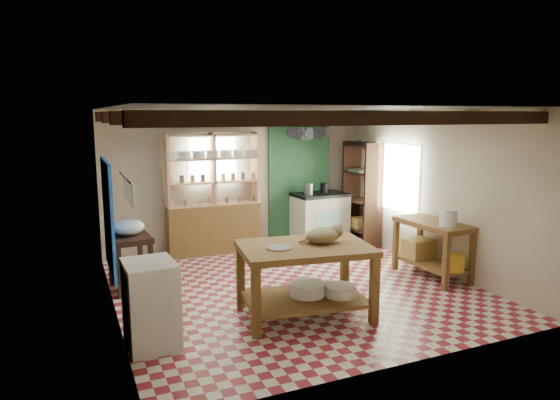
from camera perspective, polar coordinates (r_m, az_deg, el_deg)
name	(u,v)px	position (r m, az deg, el deg)	size (l,w,h in m)	color
floor	(294,288)	(7.45, 1.66, -10.08)	(5.00, 5.00, 0.02)	maroon
ceiling	(295,108)	(7.01, 1.76, 10.43)	(5.00, 5.00, 0.02)	#444348
wall_back	(239,180)	(9.41, -4.76, 2.30)	(5.00, 0.04, 2.60)	#BEB399
wall_front	(404,241)	(5.01, 13.95, -4.61)	(5.00, 0.04, 2.60)	#BEB399
wall_left	(111,215)	(6.48, -18.76, -1.60)	(0.04, 5.00, 2.60)	#BEB399
wall_right	(434,190)	(8.47, 17.22, 1.06)	(0.04, 5.00, 2.60)	#BEB399
ceiling_beams	(295,117)	(7.01, 1.76, 9.45)	(5.00, 3.80, 0.15)	#311B11
blue_wall_patch	(108,217)	(7.40, -19.03, -1.83)	(0.04, 1.40, 1.60)	blue
green_wall_patch	(299,179)	(9.86, 2.21, 2.37)	(1.30, 0.04, 2.30)	#20502D
window_back	(213,160)	(9.20, -7.71, 4.58)	(0.90, 0.02, 0.80)	#B3C8B1
window_right	(396,177)	(9.22, 13.13, 2.55)	(0.02, 1.30, 1.20)	#B3C8B1
utensil_rail	(125,189)	(5.23, -17.27, 1.19)	(0.06, 0.90, 0.28)	black
pot_rack	(309,133)	(9.40, 3.36, 7.69)	(0.86, 0.12, 0.36)	black
shelving_unit	(213,194)	(9.10, -7.64, 0.72)	(1.70, 0.34, 2.20)	tan
tall_rack	(362,193)	(9.81, 9.33, 0.74)	(0.40, 0.86, 2.00)	#311B11
work_table	(305,280)	(6.36, 2.84, -9.16)	(1.61, 1.07, 0.91)	brown
stove	(320,218)	(9.83, 4.54, -2.10)	(1.03, 0.69, 1.00)	beige
prep_table	(130,262)	(7.63, -16.74, -6.77)	(0.55, 0.79, 0.80)	#311B11
white_cabinet	(151,304)	(5.73, -14.55, -11.44)	(0.53, 0.64, 0.95)	silver
right_counter	(432,249)	(8.14, 16.99, -5.42)	(0.62, 1.24, 0.89)	brown
cat	(323,235)	(6.33, 4.90, -4.04)	(0.44, 0.34, 0.20)	#958256
steel_tray	(279,248)	(6.09, -0.12, -5.46)	(0.32, 0.32, 0.02)	#9B9AA1
basin_large	(307,289)	(6.47, 3.12, -10.11)	(0.46, 0.46, 0.16)	silver
basin_small	(341,291)	(6.47, 6.96, -10.26)	(0.39, 0.39, 0.14)	silver
kettle_left	(309,189)	(9.60, 3.31, 1.30)	(0.18, 0.18, 0.21)	#9B9AA1
kettle_right	(324,188)	(9.78, 5.09, 1.39)	(0.15, 0.15, 0.19)	black
enamel_bowl	(128,227)	(7.50, -16.93, -3.00)	(0.45, 0.45, 0.22)	silver
white_bucket	(448,218)	(7.74, 18.68, -1.94)	(0.26, 0.26, 0.26)	silver
wicker_basket	(419,248)	(8.37, 15.57, -5.34)	(0.44, 0.35, 0.31)	#AE8D46
yellow_tub	(453,263)	(7.86, 19.19, -6.78)	(0.32, 0.32, 0.24)	gold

